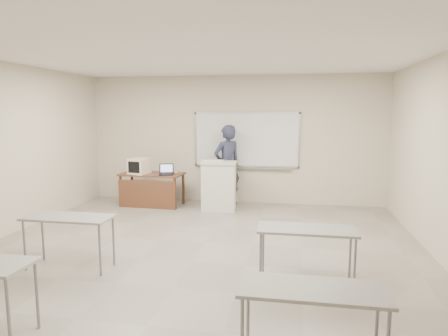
% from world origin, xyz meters
% --- Properties ---
extents(floor, '(7.00, 8.00, 0.01)m').
position_xyz_m(floor, '(0.00, 0.00, -0.01)').
color(floor, gray).
rests_on(floor, ground).
extents(whiteboard, '(2.48, 0.10, 1.31)m').
position_xyz_m(whiteboard, '(0.30, 3.97, 1.48)').
color(whiteboard, white).
rests_on(whiteboard, floor).
extents(student_desks, '(4.40, 2.20, 0.73)m').
position_xyz_m(student_desks, '(-0.00, -1.35, 0.67)').
color(student_desks, gray).
rests_on(student_desks, floor).
extents(instructor_desk, '(1.42, 0.71, 0.75)m').
position_xyz_m(instructor_desk, '(-1.80, 3.19, 0.54)').
color(instructor_desk, brown).
rests_on(instructor_desk, floor).
extents(podium, '(0.76, 0.55, 1.07)m').
position_xyz_m(podium, '(-0.20, 3.14, 0.54)').
color(podium, white).
rests_on(podium, floor).
extents(crt_monitor, '(0.39, 0.44, 0.37)m').
position_xyz_m(crt_monitor, '(-2.05, 3.18, 0.93)').
color(crt_monitor, beige).
rests_on(crt_monitor, instructor_desk).
extents(laptop, '(0.32, 0.30, 0.24)m').
position_xyz_m(laptop, '(-1.40, 3.17, 0.81)').
color(laptop, black).
rests_on(laptop, instructor_desk).
extents(mouse, '(0.11, 0.08, 0.04)m').
position_xyz_m(mouse, '(-1.25, 3.35, 0.77)').
color(mouse, '#B5B9BE').
rests_on(mouse, instructor_desk).
extents(keyboard, '(0.50, 0.18, 0.03)m').
position_xyz_m(keyboard, '(-0.35, 3.22, 1.08)').
color(keyboard, beige).
rests_on(keyboard, podium).
extents(presenter, '(0.80, 0.79, 1.86)m').
position_xyz_m(presenter, '(-0.10, 3.63, 0.93)').
color(presenter, black).
rests_on(presenter, floor).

